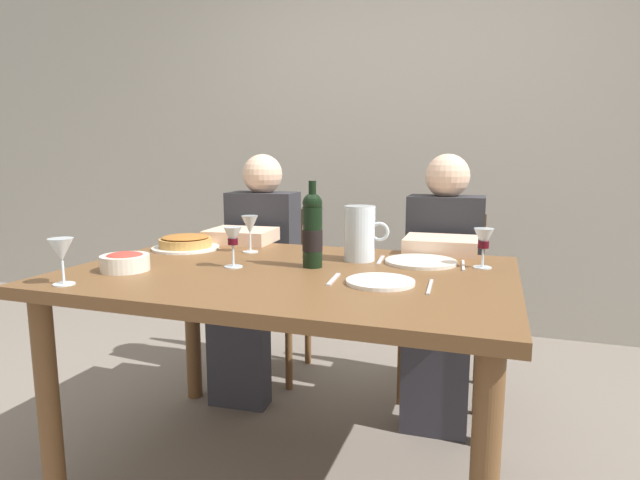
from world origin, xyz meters
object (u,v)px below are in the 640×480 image
(dinner_plate_right_setting, at_px, (421,262))
(chair_left, at_px, (273,279))
(water_pitcher, at_px, (360,237))
(wine_glass_right_diner, at_px, (61,251))
(diner_left, at_px, (256,266))
(baked_tart, at_px, (186,243))
(salad_bowl, at_px, (125,261))
(diner_right, at_px, (442,277))
(dinner_plate_left_setting, at_px, (380,282))
(wine_glass_centre, at_px, (250,226))
(wine_bottle, at_px, (312,230))
(chair_right, at_px, (445,291))
(wine_glass_left_diner, at_px, (233,239))
(dining_table, at_px, (289,296))
(wine_glass_spare, at_px, (484,241))

(dinner_plate_right_setting, bearing_deg, chair_left, 144.55)
(water_pitcher, xyz_separation_m, chair_left, (-0.64, 0.64, -0.35))
(wine_glass_right_diner, relative_size, diner_left, 0.12)
(baked_tart, bearing_deg, salad_bowl, -84.22)
(salad_bowl, bearing_deg, diner_right, 41.75)
(dinner_plate_left_setting, distance_m, diner_right, 0.80)
(wine_glass_centre, bearing_deg, salad_bowl, -118.70)
(wine_bottle, distance_m, baked_tart, 0.66)
(chair_left, bearing_deg, diner_right, 163.85)
(salad_bowl, xyz_separation_m, chair_right, (0.97, 1.11, -0.30))
(chair_left, bearing_deg, wine_bottle, 118.58)
(wine_glass_left_diner, distance_m, diner_right, 0.99)
(wine_glass_left_diner, height_order, chair_right, wine_glass_left_diner)
(dining_table, relative_size, salad_bowl, 9.23)
(baked_tart, bearing_deg, diner_right, 23.37)
(water_pitcher, relative_size, wine_glass_right_diner, 1.44)
(wine_glass_left_diner, distance_m, diner_left, 0.75)
(wine_bottle, xyz_separation_m, water_pitcher, (0.13, 0.17, -0.04))
(diner_right, bearing_deg, dinner_plate_left_setting, 79.79)
(salad_bowl, relative_size, diner_right, 0.14)
(wine_glass_left_diner, bearing_deg, salad_bowl, -152.42)
(wine_glass_spare, height_order, dinner_plate_left_setting, wine_glass_spare)
(chair_left, bearing_deg, dining_table, 113.43)
(wine_glass_spare, bearing_deg, wine_glass_right_diner, -150.97)
(water_pitcher, relative_size, wine_glass_centre, 1.37)
(salad_bowl, distance_m, chair_right, 1.51)
(dining_table, xyz_separation_m, diner_right, (0.45, 0.68, -0.05))
(dining_table, bearing_deg, diner_right, 56.40)
(dining_table, height_order, wine_glass_left_diner, wine_glass_left_diner)
(wine_glass_right_diner, bearing_deg, dinner_plate_left_setting, 19.58)
(wine_glass_left_diner, xyz_separation_m, wine_glass_centre, (-0.08, 0.28, 0.01))
(wine_bottle, distance_m, salad_bowl, 0.65)
(diner_left, bearing_deg, chair_right, -166.74)
(wine_glass_spare, bearing_deg, salad_bowl, -159.14)
(baked_tart, relative_size, chair_right, 0.32)
(dining_table, distance_m, wine_glass_spare, 0.70)
(wine_glass_left_diner, relative_size, diner_right, 0.12)
(water_pitcher, xyz_separation_m, salad_bowl, (-0.71, -0.43, -0.06))
(baked_tart, bearing_deg, chair_left, 79.85)
(dining_table, relative_size, wine_glass_centre, 9.98)
(water_pitcher, relative_size, salad_bowl, 1.27)
(wine_glass_spare, height_order, chair_left, wine_glass_spare)
(wine_bottle, distance_m, wine_glass_centre, 0.39)
(wine_glass_left_diner, bearing_deg, wine_glass_centre, 104.80)
(wine_glass_centre, height_order, dinner_plate_left_setting, wine_glass_centre)
(chair_left, bearing_deg, wine_glass_centre, 102.10)
(dinner_plate_right_setting, bearing_deg, wine_glass_right_diner, -145.48)
(dining_table, height_order, wine_glass_right_diner, wine_glass_right_diner)
(water_pitcher, relative_size, diner_right, 0.18)
(water_pitcher, relative_size, baked_tart, 0.74)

